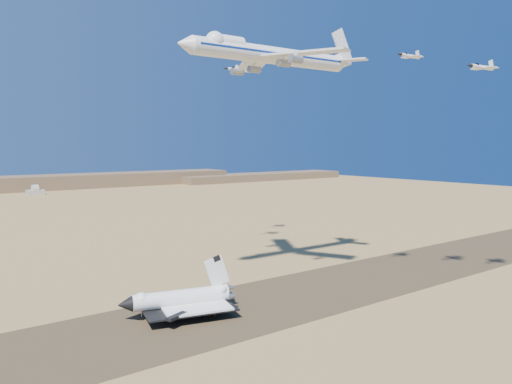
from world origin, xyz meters
TOP-DOWN VIEW (x-y plane):
  - ground at (0.00, 0.00)m, footprint 1200.00×1200.00m
  - runway at (0.00, 0.00)m, footprint 600.00×50.00m
  - ridgeline at (65.32, 527.31)m, footprint 960.00×90.00m
  - shuttle at (-21.92, 6.65)m, footprint 40.23×30.77m
  - carrier_747 at (25.15, 18.65)m, footprint 87.46×67.91m
  - crew_a at (-13.90, 1.88)m, footprint 0.54×0.68m
  - crew_b at (-14.69, -1.27)m, footprint 0.50×0.86m
  - crew_c at (-13.31, -1.88)m, footprint 1.23×0.98m
  - chase_jet_a at (61.67, -21.99)m, footprint 13.86×7.34m
  - chase_jet_b at (79.47, -40.76)m, footprint 16.43×8.88m
  - chase_jet_d at (45.07, 68.38)m, footprint 14.86×8.21m
  - chase_jet_e at (65.84, 86.25)m, footprint 15.43×8.46m

SIDE VIEW (x-z plane):
  - ground at x=0.00m, z-range 0.00..0.00m
  - runway at x=0.00m, z-range 0.00..0.06m
  - crew_a at x=-13.90m, z-range 0.06..1.71m
  - crew_b at x=-14.69m, z-range 0.06..1.83m
  - crew_c at x=-13.31m, z-range 0.06..1.93m
  - shuttle at x=-21.92m, z-range -4.56..15.17m
  - ridgeline at x=65.32m, z-range -1.37..16.63m
  - chase_jet_b at x=79.47m, z-range 84.67..88.77m
  - chase_jet_a at x=61.67m, z-range 89.80..93.26m
  - carrier_747 at x=25.15m, z-range 82.94..104.76m
  - chase_jet_d at x=45.07m, z-range 93.90..97.61m
  - chase_jet_e at x=65.84m, z-range 96.99..100.83m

